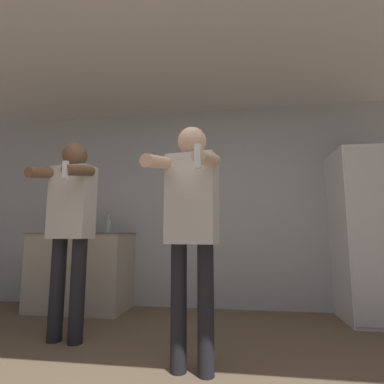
{
  "coord_description": "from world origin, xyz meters",
  "views": [
    {
      "loc": [
        0.36,
        -1.17,
        0.91
      ],
      "look_at": [
        0.05,
        0.91,
        1.21
      ],
      "focal_mm": 28.0,
      "sensor_mm": 36.0,
      "label": 1
    }
  ],
  "objects_px": {
    "person_man_side": "(70,220)",
    "bottle_red_label": "(74,225)",
    "refrigerator": "(368,234)",
    "person_woman_foreground": "(191,216)",
    "bottle_dark_rum": "(56,226)",
    "bottle_green_wine": "(108,226)",
    "bottle_clear_vodka": "(65,223)"
  },
  "relations": [
    {
      "from": "bottle_red_label",
      "to": "bottle_dark_rum",
      "type": "height_order",
      "value": "bottle_dark_rum"
    },
    {
      "from": "refrigerator",
      "to": "bottle_clear_vodka",
      "type": "relative_size",
      "value": 5.69
    },
    {
      "from": "bottle_dark_rum",
      "to": "person_man_side",
      "type": "height_order",
      "value": "person_man_side"
    },
    {
      "from": "bottle_red_label",
      "to": "bottle_green_wine",
      "type": "distance_m",
      "value": 0.45
    },
    {
      "from": "bottle_green_wine",
      "to": "person_man_side",
      "type": "distance_m",
      "value": 1.07
    },
    {
      "from": "bottle_green_wine",
      "to": "person_man_side",
      "type": "xyz_separation_m",
      "value": [
        0.12,
        -1.07,
        0.02
      ]
    },
    {
      "from": "person_man_side",
      "to": "bottle_green_wine",
      "type": "bearing_deg",
      "value": 96.25
    },
    {
      "from": "bottle_clear_vodka",
      "to": "person_man_side",
      "type": "height_order",
      "value": "person_man_side"
    },
    {
      "from": "bottle_green_wine",
      "to": "bottle_clear_vodka",
      "type": "xyz_separation_m",
      "value": [
        -0.59,
        0.0,
        0.04
      ]
    },
    {
      "from": "person_woman_foreground",
      "to": "person_man_side",
      "type": "height_order",
      "value": "person_man_side"
    },
    {
      "from": "person_man_side",
      "to": "person_woman_foreground",
      "type": "bearing_deg",
      "value": -20.08
    },
    {
      "from": "person_woman_foreground",
      "to": "bottle_red_label",
      "type": "bearing_deg",
      "value": 139.18
    },
    {
      "from": "refrigerator",
      "to": "bottle_green_wine",
      "type": "relative_size",
      "value": 7.19
    },
    {
      "from": "person_man_side",
      "to": "bottle_red_label",
      "type": "bearing_deg",
      "value": 118.13
    },
    {
      "from": "bottle_red_label",
      "to": "person_woman_foreground",
      "type": "bearing_deg",
      "value": -40.82
    },
    {
      "from": "refrigerator",
      "to": "bottle_dark_rum",
      "type": "xyz_separation_m",
      "value": [
        -3.68,
        0.05,
        0.1
      ]
    },
    {
      "from": "bottle_dark_rum",
      "to": "person_man_side",
      "type": "relative_size",
      "value": 0.15
    },
    {
      "from": "refrigerator",
      "to": "bottle_red_label",
      "type": "relative_size",
      "value": 7.12
    },
    {
      "from": "bottle_red_label",
      "to": "person_man_side",
      "type": "height_order",
      "value": "person_man_side"
    },
    {
      "from": "refrigerator",
      "to": "bottle_green_wine",
      "type": "bearing_deg",
      "value": 178.95
    },
    {
      "from": "bottle_clear_vodka",
      "to": "refrigerator",
      "type": "bearing_deg",
      "value": -0.88
    },
    {
      "from": "bottle_dark_rum",
      "to": "person_woman_foreground",
      "type": "distance_m",
      "value": 2.47
    },
    {
      "from": "person_man_side",
      "to": "bottle_clear_vodka",
      "type": "bearing_deg",
      "value": 123.48
    },
    {
      "from": "refrigerator",
      "to": "person_woman_foreground",
      "type": "relative_size",
      "value": 1.08
    },
    {
      "from": "bottle_green_wine",
      "to": "bottle_clear_vodka",
      "type": "height_order",
      "value": "bottle_clear_vodka"
    },
    {
      "from": "refrigerator",
      "to": "person_man_side",
      "type": "xyz_separation_m",
      "value": [
        -2.86,
        -1.01,
        0.12
      ]
    },
    {
      "from": "bottle_green_wine",
      "to": "bottle_dark_rum",
      "type": "height_order",
      "value": "bottle_dark_rum"
    },
    {
      "from": "bottle_red_label",
      "to": "person_man_side",
      "type": "xyz_separation_m",
      "value": [
        0.57,
        -1.07,
        0.01
      ]
    },
    {
      "from": "bottle_clear_vodka",
      "to": "bottle_dark_rum",
      "type": "bearing_deg",
      "value": 180.0
    },
    {
      "from": "bottle_green_wine",
      "to": "person_man_side",
      "type": "relative_size",
      "value": 0.15
    },
    {
      "from": "bottle_clear_vodka",
      "to": "person_woman_foreground",
      "type": "bearing_deg",
      "value": -38.7
    },
    {
      "from": "bottle_dark_rum",
      "to": "refrigerator",
      "type": "bearing_deg",
      "value": -0.85
    }
  ]
}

